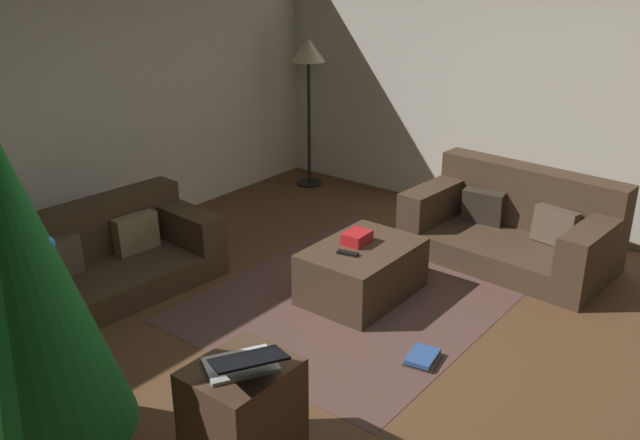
{
  "coord_description": "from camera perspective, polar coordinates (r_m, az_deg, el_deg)",
  "views": [
    {
      "loc": [
        -3.02,
        -2.06,
        2.52
      ],
      "look_at": [
        0.44,
        0.65,
        0.75
      ],
      "focal_mm": 38.38,
      "sensor_mm": 36.0,
      "label": 1
    }
  ],
  "objects": [
    {
      "name": "gift_box",
      "position": [
        5.2,
        3.11,
        -1.48
      ],
      "size": [
        0.22,
        0.17,
        0.09
      ],
      "primitive_type": "cube",
      "rotation": [
        0.0,
        0.0,
        0.04
      ],
      "color": "red",
      "rests_on": "ottoman"
    },
    {
      "name": "book_stack",
      "position": [
        4.58,
        8.54,
        -11.32
      ],
      "size": [
        0.27,
        0.24,
        0.05
      ],
      "color": "#4C423D",
      "rests_on": "ground_plane"
    },
    {
      "name": "christmas_tree",
      "position": [
        3.48,
        -24.44,
        -4.52
      ],
      "size": [
        1.0,
        1.0,
        2.03
      ],
      "color": "brown",
      "rests_on": "ground_plane"
    },
    {
      "name": "corner_lamp",
      "position": [
        7.44,
        -0.96,
        13.07
      ],
      "size": [
        0.36,
        0.36,
        1.62
      ],
      "color": "black",
      "rests_on": "ground_plane"
    },
    {
      "name": "ottoman",
      "position": [
        5.25,
        3.52,
        -4.28
      ],
      "size": [
        0.91,
        0.64,
        0.41
      ],
      "primitive_type": "cube",
      "color": "#473323",
      "rests_on": "ground_plane"
    },
    {
      "name": "side_table",
      "position": [
        3.64,
        -6.43,
        -15.92
      ],
      "size": [
        0.52,
        0.44,
        0.6
      ],
      "primitive_type": "cube",
      "color": "#4C3323",
      "rests_on": "ground_plane"
    },
    {
      "name": "ground_plane",
      "position": [
        4.44,
        3.21,
        -12.68
      ],
      "size": [
        6.4,
        6.4,
        0.0
      ],
      "primitive_type": "plane",
      "color": "brown"
    },
    {
      "name": "rear_partition",
      "position": [
        6.14,
        -21.56,
        8.95
      ],
      "size": [
        6.4,
        0.12,
        2.6
      ],
      "primitive_type": "cube",
      "color": "silver",
      "rests_on": "ground_plane"
    },
    {
      "name": "couch_right",
      "position": [
        6.08,
        15.93,
        -0.54
      ],
      "size": [
        1.04,
        1.73,
        0.76
      ],
      "rotation": [
        0.0,
        0.0,
        1.5
      ],
      "color": "#473323",
      "rests_on": "ground_plane"
    },
    {
      "name": "area_rug",
      "position": [
        5.34,
        3.47,
        -6.22
      ],
      "size": [
        2.6,
        2.0,
        0.01
      ],
      "primitive_type": "cube",
      "color": "brown",
      "rests_on": "ground_plane"
    },
    {
      "name": "laptop",
      "position": [
        3.38,
        -6.41,
        -11.74
      ],
      "size": [
        0.49,
        0.51,
        0.17
      ],
      "color": "silver",
      "rests_on": "side_table"
    },
    {
      "name": "tv_remote",
      "position": [
        5.03,
        2.33,
        -2.79
      ],
      "size": [
        0.09,
        0.17,
        0.02
      ],
      "primitive_type": "cube",
      "rotation": [
        0.0,
        0.0,
        0.23
      ],
      "color": "black",
      "rests_on": "ottoman"
    },
    {
      "name": "corner_partition",
      "position": [
        6.61,
        19.58,
        10.06
      ],
      "size": [
        0.12,
        6.4,
        2.6
      ],
      "primitive_type": "cube",
      "color": "silver",
      "rests_on": "ground_plane"
    },
    {
      "name": "couch_left",
      "position": [
        5.57,
        -17.77,
        -3.12
      ],
      "size": [
        1.74,
        0.97,
        0.66
      ],
      "rotation": [
        0.0,
        0.0,
        3.07
      ],
      "color": "#473323",
      "rests_on": "ground_plane"
    }
  ]
}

